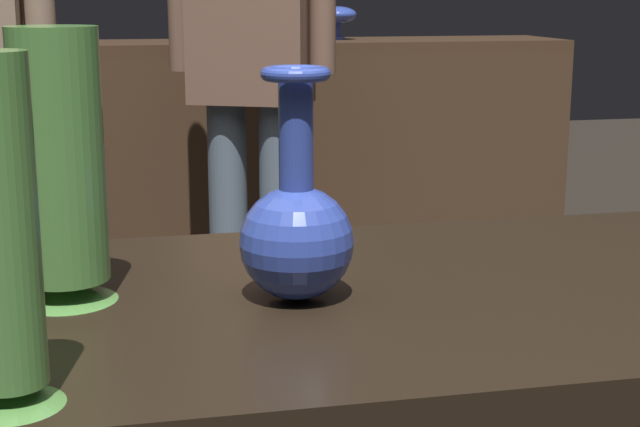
% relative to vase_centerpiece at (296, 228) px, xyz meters
% --- Properties ---
extents(back_display_shelf, '(2.60, 0.40, 0.99)m').
position_rel_vase_centerpiece_xyz_m(back_display_shelf, '(0.06, 2.21, -0.39)').
color(back_display_shelf, '#422D1E').
rests_on(back_display_shelf, ground_plane).
extents(vase_centerpiece, '(0.14, 0.14, 0.27)m').
position_rel_vase_centerpiece_xyz_m(vase_centerpiece, '(0.00, 0.00, 0.00)').
color(vase_centerpiece, '#2D429E').
rests_on(vase_centerpiece, display_plinth).
extents(vase_left_accent, '(0.09, 0.09, 0.31)m').
position_rel_vase_centerpiece_xyz_m(vase_left_accent, '(-0.30, -0.25, 0.06)').
color(vase_left_accent, '#477A38').
rests_on(vase_left_accent, display_plinth).
extents(vase_right_accent, '(0.12, 0.12, 0.32)m').
position_rel_vase_centerpiece_xyz_m(vase_right_accent, '(-0.27, 0.05, 0.07)').
color(vase_right_accent, '#477A38').
rests_on(vase_right_accent, display_plinth).
extents(shelf_vase_right, '(0.13, 0.13, 0.11)m').
position_rel_vase_centerpiece_xyz_m(shelf_vase_right, '(0.58, 2.23, 0.19)').
color(shelf_vase_right, '#2D429E').
rests_on(shelf_vase_right, back_display_shelf).
extents(shelf_vase_center, '(0.08, 0.08, 0.27)m').
position_rel_vase_centerpiece_xyz_m(shelf_vase_center, '(0.06, 2.19, 0.24)').
color(shelf_vase_center, orange).
rests_on(shelf_vase_center, back_display_shelf).
extents(visitor_center_back, '(0.43, 0.30, 1.73)m').
position_rel_vase_centerpiece_xyz_m(visitor_center_back, '(0.18, 1.57, 0.14)').
color(visitor_center_back, slate).
rests_on(visitor_center_back, ground_plane).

